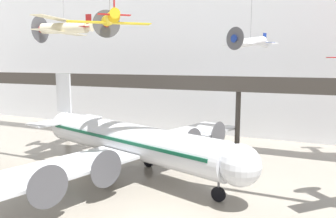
{
  "coord_description": "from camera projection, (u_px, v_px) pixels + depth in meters",
  "views": [
    {
      "loc": [
        9.41,
        -19.57,
        12.06
      ],
      "look_at": [
        -3.61,
        9.53,
        7.5
      ],
      "focal_mm": 35.0,
      "sensor_mm": 36.0,
      "label": 1
    }
  ],
  "objects": [
    {
      "name": "airliner_silver_main",
      "position": [
        127.0,
        140.0,
        35.7
      ],
      "size": [
        30.78,
        35.76,
        10.61
      ],
      "rotation": [
        0.0,
        0.0,
        -0.29
      ],
      "color": "silver",
      "rests_on": "ground"
    },
    {
      "name": "suspended_plane_cream_biplane",
      "position": [
        64.0,
        28.0,
        41.32
      ],
      "size": [
        8.0,
        9.77,
        8.97
      ],
      "rotation": [
        0.0,
        0.0,
        3.27
      ],
      "color": "beige"
    },
    {
      "name": "mezzanine_walkway",
      "position": [
        237.0,
        88.0,
        43.83
      ],
      "size": [
        110.0,
        3.2,
        10.26
      ],
      "color": "#38332D",
      "rests_on": "ground"
    },
    {
      "name": "hangar_back_wall",
      "position": [
        252.0,
        47.0,
        52.37
      ],
      "size": [
        140.0,
        3.0,
        28.82
      ],
      "color": "silver",
      "rests_on": "ground"
    },
    {
      "name": "suspended_plane_white_twin",
      "position": [
        250.0,
        42.0,
        34.04
      ],
      "size": [
        6.1,
        5.46,
        10.15
      ],
      "rotation": [
        0.0,
        0.0,
        4.2
      ],
      "color": "silver"
    },
    {
      "name": "suspended_plane_yellow_lowwing",
      "position": [
        110.0,
        19.0,
        30.98
      ],
      "size": [
        6.82,
        6.69,
        8.94
      ],
      "rotation": [
        0.0,
        0.0,
        2.29
      ],
      "color": "yellow"
    }
  ]
}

